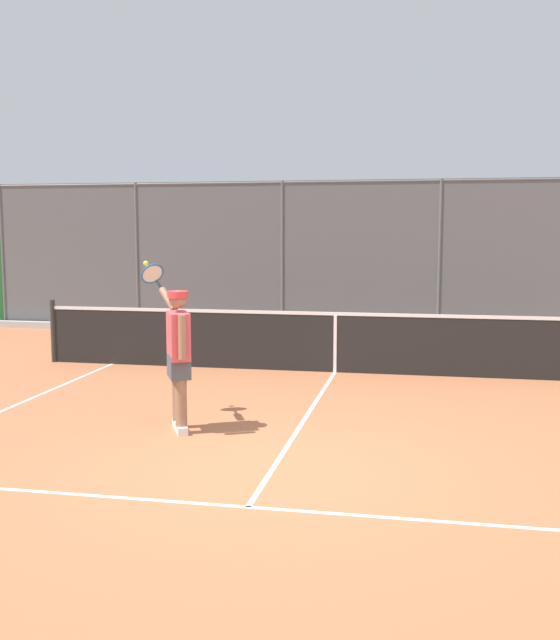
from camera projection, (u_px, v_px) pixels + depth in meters
ground_plane at (274, 467)px, 7.02m from camera, size 60.00×60.00×0.00m
court_line_markings at (242, 516)px, 5.83m from camera, size 7.60×10.68×0.01m
fence_backdrop at (362, 266)px, 16.17m from camera, size 19.55×1.37×3.29m
tennis_net at (335, 341)px, 11.66m from camera, size 9.77×0.09×1.07m
tennis_player at (178, 350)px, 8.22m from camera, size 0.90×1.11×1.88m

